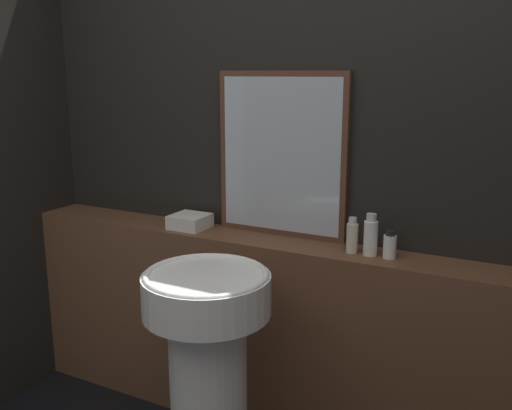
{
  "coord_description": "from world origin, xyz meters",
  "views": [
    {
      "loc": [
        0.96,
        -0.67,
        1.61
      ],
      "look_at": [
        -0.1,
        1.33,
        1.08
      ],
      "focal_mm": 40.0,
      "sensor_mm": 36.0,
      "label": 1
    }
  ],
  "objects_px": {
    "pedestal_sink": "(208,365)",
    "towel_stack": "(190,221)",
    "shampoo_bottle": "(352,236)",
    "conditioner_bottle": "(371,236)",
    "mirror": "(281,155)",
    "lotion_bottle": "(390,245)"
  },
  "relations": [
    {
      "from": "shampoo_bottle",
      "to": "conditioner_bottle",
      "type": "relative_size",
      "value": 0.86
    },
    {
      "from": "shampoo_bottle",
      "to": "conditioner_bottle",
      "type": "height_order",
      "value": "conditioner_bottle"
    },
    {
      "from": "pedestal_sink",
      "to": "towel_stack",
      "type": "distance_m",
      "value": 0.75
    },
    {
      "from": "towel_stack",
      "to": "conditioner_bottle",
      "type": "bearing_deg",
      "value": 0.0
    },
    {
      "from": "mirror",
      "to": "lotion_bottle",
      "type": "bearing_deg",
      "value": -10.67
    },
    {
      "from": "pedestal_sink",
      "to": "towel_stack",
      "type": "height_order",
      "value": "towel_stack"
    },
    {
      "from": "mirror",
      "to": "shampoo_bottle",
      "type": "height_order",
      "value": "mirror"
    },
    {
      "from": "lotion_bottle",
      "to": "conditioner_bottle",
      "type": "bearing_deg",
      "value": 180.0
    },
    {
      "from": "mirror",
      "to": "towel_stack",
      "type": "distance_m",
      "value": 0.54
    },
    {
      "from": "pedestal_sink",
      "to": "mirror",
      "type": "height_order",
      "value": "mirror"
    },
    {
      "from": "mirror",
      "to": "lotion_bottle",
      "type": "height_order",
      "value": "mirror"
    },
    {
      "from": "conditioner_bottle",
      "to": "mirror",
      "type": "bearing_deg",
      "value": 167.49
    },
    {
      "from": "mirror",
      "to": "lotion_bottle",
      "type": "xyz_separation_m",
      "value": [
        0.52,
        -0.1,
        -0.31
      ]
    },
    {
      "from": "pedestal_sink",
      "to": "lotion_bottle",
      "type": "height_order",
      "value": "lotion_bottle"
    },
    {
      "from": "towel_stack",
      "to": "shampoo_bottle",
      "type": "height_order",
      "value": "shampoo_bottle"
    },
    {
      "from": "shampoo_bottle",
      "to": "lotion_bottle",
      "type": "height_order",
      "value": "shampoo_bottle"
    },
    {
      "from": "lotion_bottle",
      "to": "mirror",
      "type": "bearing_deg",
      "value": 169.33
    },
    {
      "from": "conditioner_bottle",
      "to": "shampoo_bottle",
      "type": "bearing_deg",
      "value": 180.0
    },
    {
      "from": "pedestal_sink",
      "to": "towel_stack",
      "type": "bearing_deg",
      "value": 129.33
    },
    {
      "from": "shampoo_bottle",
      "to": "lotion_bottle",
      "type": "bearing_deg",
      "value": 0.0
    },
    {
      "from": "towel_stack",
      "to": "lotion_bottle",
      "type": "height_order",
      "value": "lotion_bottle"
    },
    {
      "from": "mirror",
      "to": "conditioner_bottle",
      "type": "height_order",
      "value": "mirror"
    }
  ]
}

